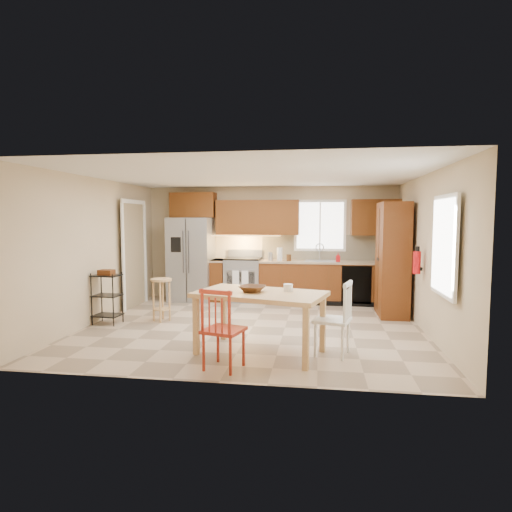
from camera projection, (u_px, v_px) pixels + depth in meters
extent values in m
plane|color=tan|center=(253.00, 326.00, 7.15)|extent=(5.50, 5.50, 0.00)
cube|color=silver|center=(253.00, 175.00, 6.94)|extent=(5.50, 5.00, 0.02)
cube|color=#CCB793|center=(270.00, 243.00, 9.51)|extent=(5.50, 0.02, 2.50)
cube|color=#CCB793|center=(218.00, 270.00, 4.58)|extent=(5.50, 0.02, 2.50)
cube|color=#CCB793|center=(97.00, 250.00, 7.44)|extent=(0.02, 5.00, 2.50)
cube|color=#CCB793|center=(427.00, 254.00, 6.65)|extent=(0.02, 5.00, 2.50)
cube|color=gray|center=(191.00, 259.00, 9.41)|extent=(0.92, 0.75, 1.82)
cube|color=gray|center=(243.00, 280.00, 9.35)|extent=(0.76, 0.63, 0.92)
cube|color=#5D2B11|center=(219.00, 280.00, 9.44)|extent=(0.30, 0.60, 0.90)
cube|color=#5D2B11|center=(328.00, 282.00, 9.10)|extent=(2.92, 0.60, 0.90)
cube|color=black|center=(356.00, 285.00, 8.73)|extent=(0.60, 0.02, 0.78)
cube|color=beige|center=(329.00, 247.00, 9.32)|extent=(2.92, 0.03, 0.55)
cube|color=#643610|center=(193.00, 205.00, 9.51)|extent=(1.00, 0.35, 0.55)
cube|color=#643610|center=(258.00, 217.00, 9.32)|extent=(1.80, 0.35, 0.75)
cube|color=#643610|center=(375.00, 217.00, 8.96)|extent=(1.00, 0.35, 0.75)
cube|color=white|center=(320.00, 226.00, 9.30)|extent=(1.12, 0.04, 1.12)
cube|color=gray|center=(320.00, 263.00, 9.09)|extent=(0.62, 0.46, 0.16)
cube|color=#FFBF66|center=(244.00, 236.00, 9.38)|extent=(1.60, 0.30, 0.01)
imported|color=#BB0D11|center=(338.00, 257.00, 8.92)|extent=(0.09, 0.09, 0.19)
cylinder|color=white|center=(280.00, 254.00, 9.15)|extent=(0.12, 0.12, 0.28)
cylinder|color=gray|center=(270.00, 256.00, 9.18)|extent=(0.11, 0.11, 0.18)
cylinder|color=#532E16|center=(289.00, 258.00, 9.09)|extent=(0.10, 0.10, 0.14)
cube|color=#5D2B11|center=(393.00, 259.00, 7.90)|extent=(0.50, 0.95, 2.10)
cylinder|color=#BB0D11|center=(417.00, 263.00, 6.83)|extent=(0.12, 0.12, 0.36)
cube|color=white|center=(445.00, 246.00, 5.51)|extent=(0.04, 1.02, 1.32)
cube|color=#8C7A59|center=(133.00, 255.00, 8.73)|extent=(0.04, 0.95, 2.10)
imported|color=#532E16|center=(252.00, 292.00, 5.68)|extent=(0.41, 0.41, 0.08)
cylinder|color=white|center=(288.00, 289.00, 5.72)|extent=(0.16, 0.16, 0.15)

